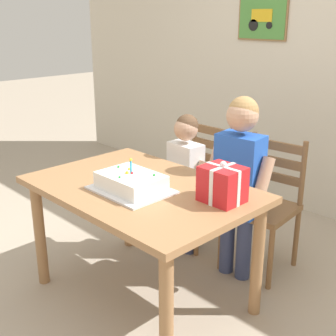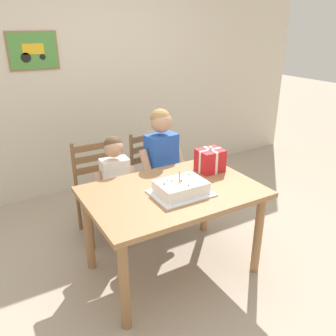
% 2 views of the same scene
% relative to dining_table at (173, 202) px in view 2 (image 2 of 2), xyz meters
% --- Properties ---
extents(ground_plane, '(20.00, 20.00, 0.00)m').
position_rel_dining_table_xyz_m(ground_plane, '(0.00, 0.00, -0.65)').
color(ground_plane, tan).
extents(back_wall, '(6.40, 0.11, 2.60)m').
position_rel_dining_table_xyz_m(back_wall, '(-0.00, 1.98, 0.65)').
color(back_wall, beige).
rests_on(back_wall, ground).
extents(dining_table, '(1.34, 0.90, 0.75)m').
position_rel_dining_table_xyz_m(dining_table, '(0.00, 0.00, 0.00)').
color(dining_table, '#9E7047').
rests_on(dining_table, ground).
extents(birthday_cake, '(0.44, 0.34, 0.19)m').
position_rel_dining_table_xyz_m(birthday_cake, '(0.02, -0.09, 0.15)').
color(birthday_cake, silver).
rests_on(birthday_cake, dining_table).
extents(gift_box_red_large, '(0.22, 0.19, 0.23)m').
position_rel_dining_table_xyz_m(gift_box_red_large, '(0.47, 0.16, 0.20)').
color(gift_box_red_large, red).
rests_on(gift_box_red_large, dining_table).
extents(chair_left, '(0.42, 0.42, 0.92)m').
position_rel_dining_table_xyz_m(chair_left, '(-0.30, 0.85, -0.18)').
color(chair_left, brown).
rests_on(chair_left, ground).
extents(chair_right, '(0.46, 0.46, 0.92)m').
position_rel_dining_table_xyz_m(chair_right, '(0.30, 0.85, -0.18)').
color(chair_right, brown).
rests_on(chair_right, ground).
extents(child_older, '(0.46, 0.27, 1.24)m').
position_rel_dining_table_xyz_m(child_older, '(0.24, 0.62, 0.10)').
color(child_older, '#38426B').
rests_on(child_older, ground).
extents(child_younger, '(0.39, 0.23, 1.05)m').
position_rel_dining_table_xyz_m(child_younger, '(-0.23, 0.62, -0.01)').
color(child_younger, '#38426B').
rests_on(child_younger, ground).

